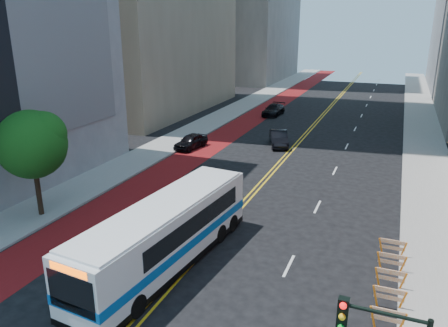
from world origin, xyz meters
TOP-DOWN VIEW (x-y plane):
  - ground at (0.00, 0.00)m, footprint 160.00×160.00m
  - sidewalk_left at (-12.00, 30.00)m, footprint 4.00×140.00m
  - sidewalk_right at (12.00, 30.00)m, footprint 4.00×140.00m
  - bus_lane_paint at (-8.10, 30.00)m, footprint 3.60×140.00m
  - center_line_inner at (-0.18, 30.00)m, footprint 0.14×140.00m
  - center_line_outer at (0.18, 30.00)m, footprint 0.14×140.00m
  - lane_dashes at (4.80, 38.00)m, footprint 0.14×98.20m
  - construction_barriers at (9.60, 3.42)m, footprint 1.42×10.91m
  - street_tree at (-11.24, 6.04)m, footprint 4.20×4.20m
  - transit_bus at (-0.99, 3.90)m, footprint 3.95×12.58m
  - car_a at (-9.30, 23.67)m, footprint 2.31×4.36m
  - car_b at (-1.59, 27.80)m, footprint 3.07×4.87m
  - car_c at (-6.10, 41.98)m, footprint 2.23×5.01m

SIDE VIEW (x-z plane):
  - ground at x=0.00m, z-range 0.00..0.00m
  - center_line_inner at x=-0.18m, z-range 0.00..0.01m
  - center_line_outer at x=0.18m, z-range 0.00..0.01m
  - bus_lane_paint at x=-8.10m, z-range 0.00..0.01m
  - lane_dashes at x=4.80m, z-range 0.00..0.01m
  - sidewalk_left at x=-12.00m, z-range 0.00..0.15m
  - sidewalk_right at x=12.00m, z-range 0.00..0.15m
  - construction_barriers at x=9.60m, z-range 0.17..1.18m
  - car_a at x=-9.30m, z-range 0.00..1.41m
  - car_c at x=-6.10m, z-range 0.00..1.43m
  - car_b at x=-1.59m, z-range 0.00..1.51m
  - transit_bus at x=-0.99m, z-range 0.07..3.47m
  - street_tree at x=-11.24m, z-range 1.56..8.26m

